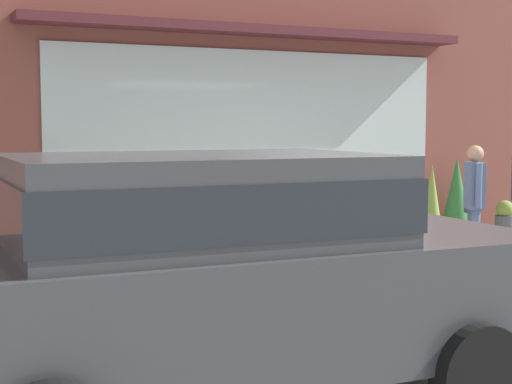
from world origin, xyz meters
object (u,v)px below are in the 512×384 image
at_px(fire_hydrant, 416,234).
at_px(potted_plant_window_right, 308,236).
at_px(parked_car_dark_gray, 217,266).
at_px(potted_plant_window_left, 456,200).
at_px(potted_plant_window_center, 432,207).
at_px(potted_plant_low_front, 225,216).
at_px(pedestrian_with_handbag, 474,198).
at_px(potted_plant_doorstep, 51,227).
at_px(potted_plant_corner_tall, 505,220).
at_px(potted_plant_by_entrance, 130,229).

height_order(fire_hydrant, potted_plant_window_right, fire_hydrant).
xyz_separation_m(parked_car_dark_gray, potted_plant_window_left, (6.19, 5.09, -0.29)).
relative_size(fire_hydrant, parked_car_dark_gray, 0.22).
relative_size(fire_hydrant, potted_plant_window_center, 0.76).
distance_m(fire_hydrant, potted_plant_window_right, 1.81).
height_order(potted_plant_window_left, potted_plant_low_front, potted_plant_window_left).
bearing_deg(potted_plant_window_right, potted_plant_window_left, 2.73).
bearing_deg(pedestrian_with_handbag, fire_hydrant, 102.46).
bearing_deg(pedestrian_with_handbag, potted_plant_window_center, 5.76).
bearing_deg(potted_plant_window_right, potted_plant_doorstep, 177.96).
distance_m(fire_hydrant, potted_plant_low_front, 2.47).
height_order(pedestrian_with_handbag, parked_car_dark_gray, parked_car_dark_gray).
bearing_deg(potted_plant_window_left, potted_plant_window_right, -177.27).
relative_size(potted_plant_doorstep, potted_plant_corner_tall, 1.92).
distance_m(fire_hydrant, potted_plant_doorstep, 4.50).
bearing_deg(pedestrian_with_handbag, potted_plant_by_entrance, 95.43).
xyz_separation_m(potted_plant_doorstep, potted_plant_window_left, (6.28, 0.00, 0.06)).
bearing_deg(potted_plant_doorstep, potted_plant_window_right, -2.04).
bearing_deg(potted_plant_by_entrance, potted_plant_window_right, 5.90).
distance_m(parked_car_dark_gray, potted_plant_window_center, 7.24).
xyz_separation_m(potted_plant_window_right, potted_plant_window_left, (2.74, 0.13, 0.37)).
xyz_separation_m(fire_hydrant, potted_plant_low_front, (-1.89, 1.59, 0.15)).
height_order(potted_plant_low_front, potted_plant_by_entrance, potted_plant_low_front).
bearing_deg(potted_plant_low_front, potted_plant_window_center, -1.42).
bearing_deg(pedestrian_with_handbag, potted_plant_corner_tall, -23.11).
relative_size(parked_car_dark_gray, potted_plant_window_left, 3.23).
bearing_deg(fire_hydrant, potted_plant_window_center, 46.52).
bearing_deg(parked_car_dark_gray, fire_hydrant, 40.20).
bearing_deg(potted_plant_corner_tall, potted_plant_window_right, 178.03).
xyz_separation_m(parked_car_dark_gray, potted_plant_low_front, (2.14, 4.84, -0.30)).
relative_size(potted_plant_window_left, potted_plant_window_center, 1.07).
relative_size(pedestrian_with_handbag, potted_plant_corner_tall, 2.51).
bearing_deg(potted_plant_window_center, potted_plant_by_entrance, -179.07).
distance_m(parked_car_dark_gray, potted_plant_corner_tall, 8.50).
xyz_separation_m(pedestrian_with_handbag, potted_plant_doorstep, (-4.85, 2.03, -0.34)).
bearing_deg(parked_car_dark_gray, potted_plant_window_right, 56.39).
bearing_deg(potted_plant_doorstep, potted_plant_corner_tall, -2.01).
xyz_separation_m(potted_plant_doorstep, potted_plant_corner_tall, (7.04, -0.25, -0.26)).
xyz_separation_m(parked_car_dark_gray, potted_plant_doorstep, (-0.08, 5.08, -0.35)).
bearing_deg(potted_plant_window_center, potted_plant_low_front, 178.58).
bearing_deg(potted_plant_low_front, potted_plant_by_entrance, -173.29).
relative_size(pedestrian_with_handbag, potted_plant_by_entrance, 1.37).
xyz_separation_m(potted_plant_low_front, potted_plant_window_center, (3.31, -0.08, -0.04)).
bearing_deg(potted_plant_corner_tall, parked_car_dark_gray, -145.20).
bearing_deg(potted_plant_window_right, potted_plant_corner_tall, -1.97).
relative_size(potted_plant_window_right, potted_plant_window_center, 0.41).
bearing_deg(potted_plant_window_center, potted_plant_corner_tall, 2.97).
relative_size(parked_car_dark_gray, potted_plant_window_right, 8.40).
relative_size(potted_plant_low_front, potted_plant_by_entrance, 1.14).
bearing_deg(potted_plant_window_left, parked_car_dark_gray, -140.59).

